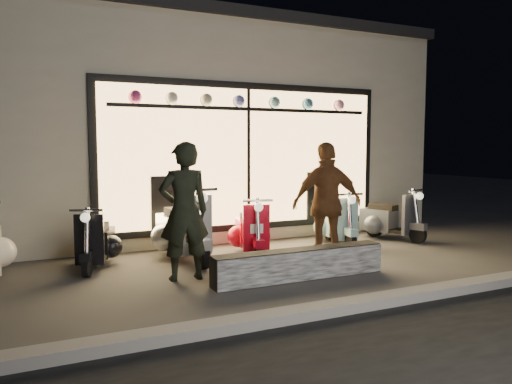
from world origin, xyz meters
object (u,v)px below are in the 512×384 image
at_px(scooter_red, 250,231).
at_px(scooter_silver, 181,230).
at_px(graffiti_barrier, 300,264).
at_px(man, 184,211).
at_px(woman, 327,204).

bearing_deg(scooter_red, scooter_silver, -175.49).
relative_size(graffiti_barrier, man, 1.35).
xyz_separation_m(graffiti_barrier, man, (-1.38, 0.62, 0.70)).
height_order(man, woman, woman).
bearing_deg(man, scooter_silver, -101.87).
distance_m(man, woman, 2.16).
distance_m(graffiti_barrier, man, 1.67).
xyz_separation_m(scooter_silver, man, (-0.32, -1.23, 0.46)).
bearing_deg(man, scooter_red, -140.98).
bearing_deg(woman, scooter_red, -45.54).
bearing_deg(woman, graffiti_barrier, 46.28).
xyz_separation_m(man, woman, (2.16, -0.07, 0.00)).
distance_m(graffiti_barrier, scooter_silver, 2.14).
bearing_deg(woman, scooter_silver, -24.15).
bearing_deg(man, graffiti_barrier, 158.66).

